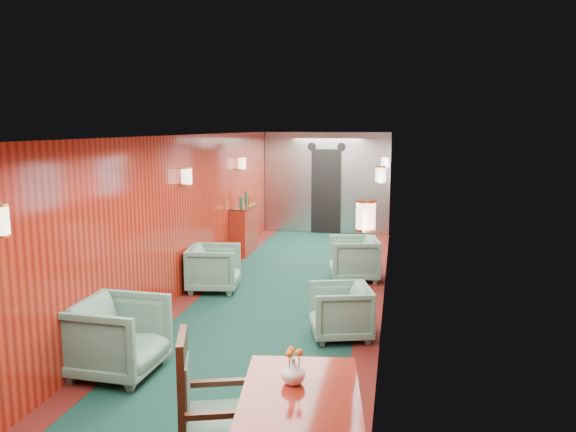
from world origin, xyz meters
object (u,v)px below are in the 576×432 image
(armchair_right_far, at_px, (354,259))
(side_chair, at_px, (203,403))
(credenza, at_px, (244,229))
(armchair_left_near, at_px, (118,337))
(dining_table, at_px, (301,410))
(armchair_left_far, at_px, (214,268))
(armchair_right_near, at_px, (340,311))

(armchair_right_far, bearing_deg, side_chair, -17.39)
(credenza, relative_size, armchair_left_near, 1.42)
(dining_table, height_order, armchair_left_far, dining_table)
(credenza, distance_m, armchair_left_far, 2.65)
(dining_table, distance_m, armchair_left_far, 5.19)
(armchair_left_near, bearing_deg, armchair_right_far, -24.67)
(credenza, xyz_separation_m, armchair_left_near, (0.23, -5.68, -0.09))
(credenza, xyz_separation_m, armchair_right_far, (2.32, -1.61, -0.13))
(armchair_left_near, bearing_deg, armchair_left_far, 2.30)
(armchair_left_far, bearing_deg, armchair_left_near, 171.29)
(armchair_left_near, bearing_deg, credenza, 4.82)
(dining_table, bearing_deg, credenza, 100.54)
(dining_table, xyz_separation_m, armchair_left_near, (-2.18, 1.65, -0.30))
(side_chair, distance_m, armchair_left_near, 2.14)
(armchair_left_far, xyz_separation_m, armchair_right_near, (2.12, -1.60, -0.03))
(armchair_left_near, height_order, armchair_left_far, armchair_left_near)
(side_chair, xyz_separation_m, armchair_left_far, (-1.45, 4.59, -0.25))
(side_chair, relative_size, armchair_left_far, 1.44)
(credenza, relative_size, armchair_right_far, 1.56)
(armchair_left_far, relative_size, armchair_right_near, 1.09)
(armchair_right_near, bearing_deg, credenza, -166.36)
(dining_table, distance_m, armchair_right_near, 3.12)
(armchair_right_far, bearing_deg, armchair_left_far, -74.92)
(dining_table, distance_m, armchair_left_near, 2.75)
(dining_table, xyz_separation_m, credenza, (-2.41, 7.33, -0.20))
(credenza, height_order, armchair_left_near, credenza)
(side_chair, relative_size, armchair_left_near, 1.28)
(armchair_right_far, bearing_deg, dining_table, -10.11)
(side_chair, height_order, armchair_right_far, side_chair)
(credenza, bearing_deg, armchair_right_near, -60.86)
(side_chair, relative_size, credenza, 0.90)
(armchair_right_near, distance_m, armchair_right_far, 2.62)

